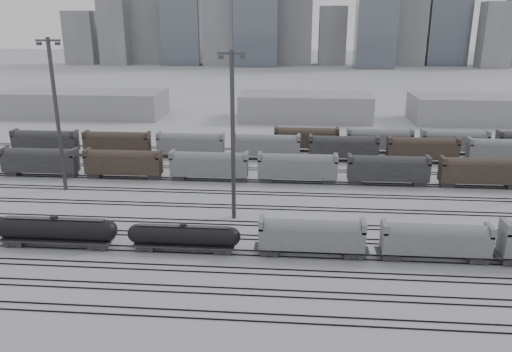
# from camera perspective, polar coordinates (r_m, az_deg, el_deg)

# --- Properties ---
(ground) EXTENTS (900.00, 900.00, 0.00)m
(ground) POSITION_cam_1_polar(r_m,az_deg,el_deg) (67.02, -2.37, -9.15)
(ground) COLOR silver
(ground) RESTS_ON ground
(tracks) EXTENTS (220.00, 71.50, 0.16)m
(tracks) POSITION_cam_1_polar(r_m,az_deg,el_deg) (82.89, -0.89, -3.68)
(tracks) COLOR black
(tracks) RESTS_ON ground
(tank_car_a) EXTENTS (17.34, 2.89, 4.28)m
(tank_car_a) POSITION_cam_1_polar(r_m,az_deg,el_deg) (73.98, -21.92, -5.71)
(tank_car_a) COLOR black
(tank_car_a) RESTS_ON ground
(tank_car_b) EXTENTS (15.36, 2.56, 3.80)m
(tank_car_b) POSITION_cam_1_polar(r_m,az_deg,el_deg) (68.14, -8.25, -6.81)
(tank_car_b) COLOR black
(tank_car_b) RESTS_ON ground
(hopper_car_a) EXTENTS (13.86, 2.75, 4.96)m
(hopper_car_a) POSITION_cam_1_polar(r_m,az_deg,el_deg) (66.20, 6.37, -6.67)
(hopper_car_a) COLOR black
(hopper_car_a) RESTS_ON ground
(hopper_car_b) EXTENTS (13.78, 2.74, 4.93)m
(hopper_car_b) POSITION_cam_1_polar(r_m,az_deg,el_deg) (68.61, 19.83, -6.78)
(hopper_car_b) COLOR black
(hopper_car_b) RESTS_ON ground
(light_mast_b) EXTENTS (4.34, 0.69, 27.14)m
(light_mast_b) POSITION_cam_1_polar(r_m,az_deg,el_deg) (94.95, -21.83, 6.79)
(light_mast_b) COLOR #3A3A3D
(light_mast_b) RESTS_ON ground
(light_mast_c) EXTENTS (4.14, 0.66, 25.86)m
(light_mast_c) POSITION_cam_1_polar(r_m,az_deg,el_deg) (75.07, -2.67, 4.93)
(light_mast_c) COLOR #3A3A3D
(light_mast_c) RESTS_ON ground
(bg_string_near) EXTENTS (151.00, 3.00, 5.60)m
(bg_string_near) POSITION_cam_1_polar(r_m,az_deg,el_deg) (95.37, 4.75, 0.87)
(bg_string_near) COLOR gray
(bg_string_near) RESTS_ON ground
(bg_string_mid) EXTENTS (151.00, 3.00, 5.60)m
(bg_string_mid) POSITION_cam_1_polar(r_m,az_deg,el_deg) (111.27, 9.95, 3.09)
(bg_string_mid) COLOR black
(bg_string_mid) RESTS_ON ground
(bg_string_far) EXTENTS (66.00, 3.00, 5.60)m
(bg_string_far) POSITION_cam_1_polar(r_m,az_deg,el_deg) (121.78, 17.87, 3.75)
(bg_string_far) COLOR #45362B
(bg_string_far) RESTS_ON ground
(warehouse_left) EXTENTS (50.00, 18.00, 8.00)m
(warehouse_left) POSITION_cam_1_polar(r_m,az_deg,el_deg) (170.58, -18.86, 7.83)
(warehouse_left) COLOR #98989A
(warehouse_left) RESTS_ON ground
(warehouse_mid) EXTENTS (40.00, 18.00, 8.00)m
(warehouse_mid) POSITION_cam_1_polar(r_m,az_deg,el_deg) (156.58, 5.60, 7.89)
(warehouse_mid) COLOR #98989A
(warehouse_mid) RESTS_ON ground
(warehouse_right) EXTENTS (35.00, 18.00, 8.00)m
(warehouse_right) POSITION_cam_1_polar(r_m,az_deg,el_deg) (165.07, 23.36, 7.04)
(warehouse_right) COLOR #98989A
(warehouse_right) RESTS_ON ground
(skyline) EXTENTS (316.00, 22.40, 95.00)m
(skyline) POSITION_cam_1_polar(r_m,az_deg,el_deg) (339.42, 5.58, 18.27)
(skyline) COLOR gray
(skyline) RESTS_ON ground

